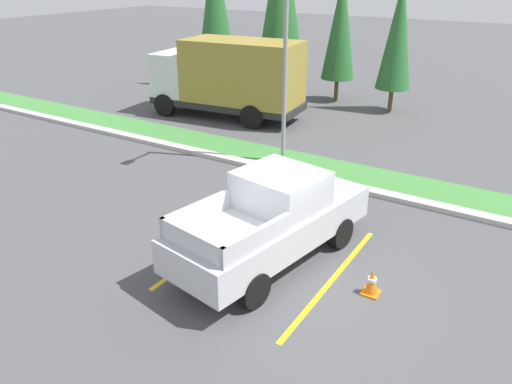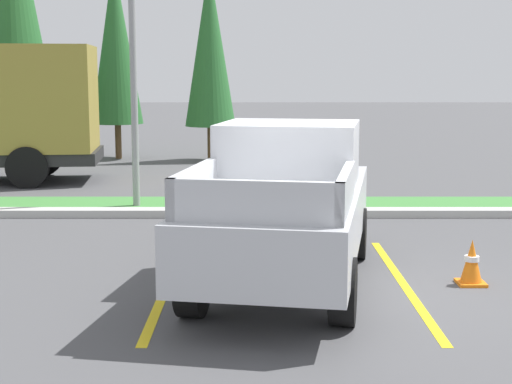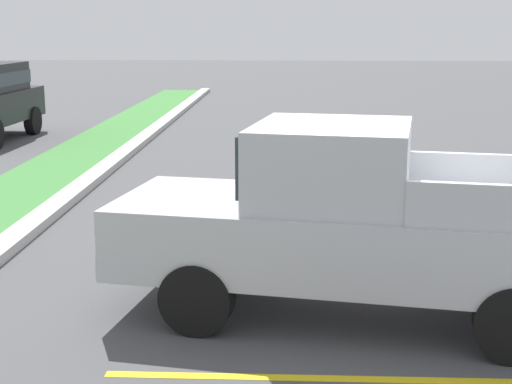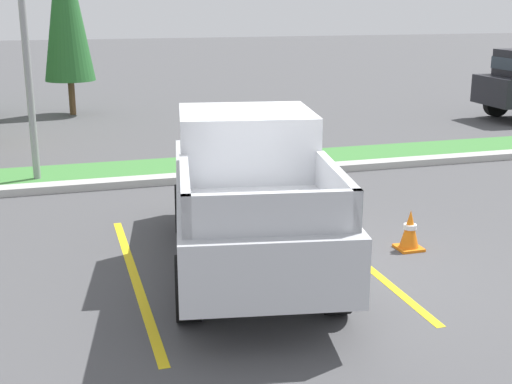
{
  "view_description": "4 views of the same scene",
  "coord_description": "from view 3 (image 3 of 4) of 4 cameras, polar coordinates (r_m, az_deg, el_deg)",
  "views": [
    {
      "loc": [
        4.51,
        -8.24,
        6.21
      ],
      "look_at": [
        -1.33,
        1.13,
        1.16
      ],
      "focal_mm": 34.67,
      "sensor_mm": 36.0,
      "label": 1
    },
    {
      "loc": [
        -0.77,
        -9.54,
        2.76
      ],
      "look_at": [
        -0.71,
        1.46,
        1.03
      ],
      "focal_mm": 54.0,
      "sensor_mm": 36.0,
      "label": 2
    },
    {
      "loc": [
        -8.24,
        1.03,
        3.11
      ],
      "look_at": [
        -0.41,
        1.37,
        1.38
      ],
      "focal_mm": 53.2,
      "sensor_mm": 36.0,
      "label": 3
    },
    {
      "loc": [
        -2.79,
        -8.18,
        3.51
      ],
      "look_at": [
        -0.09,
        0.88,
        0.87
      ],
      "focal_mm": 48.12,
      "sensor_mm": 36.0,
      "label": 4
    }
  ],
  "objects": [
    {
      "name": "traffic_cone",
      "position": [
        10.71,
        6.68,
        -2.9
      ],
      "size": [
        0.36,
        0.36,
        0.6
      ],
      "color": "orange",
      "rests_on": "ground"
    },
    {
      "name": "parking_line_near",
      "position": [
        7.08,
        8.58,
        -13.74
      ],
      "size": [
        0.12,
        4.8,
        0.01
      ],
      "primitive_type": "cube",
      "color": "yellow",
      "rests_on": "ground"
    },
    {
      "name": "ground_plane",
      "position": [
        8.87,
        9.09,
        -8.24
      ],
      "size": [
        120.0,
        120.0,
        0.0
      ],
      "primitive_type": "plane",
      "color": "#4C4C4F"
    },
    {
      "name": "parking_line_far",
      "position": [
        9.94,
        6.74,
        -5.84
      ],
      "size": [
        0.12,
        4.8,
        0.01
      ],
      "primitive_type": "cube",
      "color": "yellow",
      "rests_on": "ground"
    },
    {
      "name": "pickup_truck_main",
      "position": [
        8.17,
        7.34,
        -2.33
      ],
      "size": [
        2.78,
        5.47,
        2.1
      ],
      "color": "black",
      "rests_on": "ground"
    }
  ]
}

